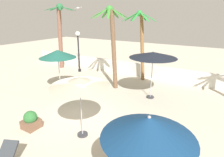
# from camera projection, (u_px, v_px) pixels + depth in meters

# --- Properties ---
(ground_plane) EXTENTS (56.00, 56.00, 0.00)m
(ground_plane) POSITION_uv_depth(u_px,v_px,m) (81.00, 122.00, 9.27)
(ground_plane) COLOR beige
(boundary_wall) EXTENTS (25.20, 0.30, 1.07)m
(boundary_wall) POSITION_uv_depth(u_px,v_px,m) (145.00, 71.00, 15.86)
(boundary_wall) COLOR silver
(boundary_wall) RESTS_ON ground_plane
(patio_umbrella_0) EXTENTS (2.38, 2.38, 2.68)m
(patio_umbrella_0) POSITION_uv_depth(u_px,v_px,m) (80.00, 82.00, 7.46)
(patio_umbrella_0) COLOR #333338
(patio_umbrella_0) RESTS_ON ground_plane
(patio_umbrella_1) EXTENTS (2.33, 2.33, 2.92)m
(patio_umbrella_1) POSITION_uv_depth(u_px,v_px,m) (58.00, 54.00, 11.98)
(patio_umbrella_1) COLOR #333338
(patio_umbrella_1) RESTS_ON ground_plane
(patio_umbrella_2) EXTENTS (2.82, 2.82, 2.97)m
(patio_umbrella_2) POSITION_uv_depth(u_px,v_px,m) (153.00, 55.00, 11.13)
(patio_umbrella_2) COLOR #333338
(patio_umbrella_2) RESTS_ON ground_plane
(patio_umbrella_3) EXTENTS (2.22, 2.22, 2.84)m
(patio_umbrella_3) POSITION_uv_depth(u_px,v_px,m) (148.00, 128.00, 4.30)
(patio_umbrella_3) COLOR #333338
(patio_umbrella_3) RESTS_ON ground_plane
(palm_tree_0) EXTENTS (2.45, 2.59, 5.55)m
(palm_tree_0) POSITION_uv_depth(u_px,v_px,m) (112.00, 38.00, 12.65)
(palm_tree_0) COLOR brown
(palm_tree_0) RESTS_ON ground_plane
(palm_tree_1) EXTENTS (2.92, 2.91, 5.95)m
(palm_tree_1) POSITION_uv_depth(u_px,v_px,m) (60.00, 30.00, 17.59)
(palm_tree_1) COLOR brown
(palm_tree_1) RESTS_ON ground_plane
(palm_tree_2) EXTENTS (2.72, 2.72, 5.30)m
(palm_tree_2) POSITION_uv_depth(u_px,v_px,m) (141.00, 36.00, 14.41)
(palm_tree_2) COLOR brown
(palm_tree_2) RESTS_ON ground_plane
(lamp_post_1) EXTENTS (0.40, 0.40, 3.62)m
(lamp_post_1) POSITION_uv_depth(u_px,v_px,m) (78.00, 46.00, 16.83)
(lamp_post_1) COLOR black
(lamp_post_1) RESTS_ON ground_plane
(guest_0) EXTENTS (0.52, 0.37, 1.63)m
(guest_0) POSITION_uv_depth(u_px,v_px,m) (136.00, 132.00, 6.77)
(guest_0) COLOR #D8333F
(guest_0) RESTS_ON ground_plane
(seagull_0) EXTENTS (1.17, 0.55, 0.14)m
(seagull_0) POSITION_uv_depth(u_px,v_px,m) (78.00, 8.00, 17.78)
(seagull_0) COLOR white
(planter) EXTENTS (0.70, 0.70, 0.85)m
(planter) POSITION_uv_depth(u_px,v_px,m) (31.00, 120.00, 8.65)
(planter) COLOR brown
(planter) RESTS_ON ground_plane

